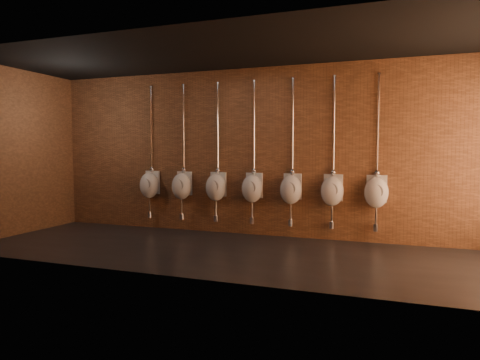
{
  "coord_description": "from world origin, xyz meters",
  "views": [
    {
      "loc": [
        2.58,
        -6.34,
        1.64
      ],
      "look_at": [
        -0.02,
        0.9,
        1.1
      ],
      "focal_mm": 32.0,
      "sensor_mm": 36.0,
      "label": 1
    }
  ],
  "objects_px": {
    "urinal_2": "(216,187)",
    "urinal_4": "(291,189)",
    "urinal_5": "(332,190)",
    "urinal_0": "(150,184)",
    "urinal_3": "(252,188)",
    "urinal_6": "(376,192)",
    "urinal_1": "(182,185)"
  },
  "relations": [
    {
      "from": "urinal_2",
      "to": "urinal_4",
      "type": "distance_m",
      "value": 1.5
    },
    {
      "from": "urinal_4",
      "to": "urinal_5",
      "type": "relative_size",
      "value": 1.0
    },
    {
      "from": "urinal_0",
      "to": "urinal_3",
      "type": "relative_size",
      "value": 1.0
    },
    {
      "from": "urinal_0",
      "to": "urinal_6",
      "type": "distance_m",
      "value": 4.5
    },
    {
      "from": "urinal_4",
      "to": "urinal_1",
      "type": "bearing_deg",
      "value": 180.0
    },
    {
      "from": "urinal_3",
      "to": "urinal_6",
      "type": "distance_m",
      "value": 2.25
    },
    {
      "from": "urinal_3",
      "to": "urinal_6",
      "type": "xyz_separation_m",
      "value": [
        2.25,
        0.0,
        0.0
      ]
    },
    {
      "from": "urinal_0",
      "to": "urinal_4",
      "type": "distance_m",
      "value": 3.0
    },
    {
      "from": "urinal_5",
      "to": "urinal_1",
      "type": "bearing_deg",
      "value": 180.0
    },
    {
      "from": "urinal_5",
      "to": "urinal_6",
      "type": "xyz_separation_m",
      "value": [
        0.75,
        0.0,
        0.0
      ]
    },
    {
      "from": "urinal_1",
      "to": "urinal_3",
      "type": "distance_m",
      "value": 1.5
    },
    {
      "from": "urinal_5",
      "to": "urinal_2",
      "type": "bearing_deg",
      "value": 180.0
    },
    {
      "from": "urinal_1",
      "to": "urinal_6",
      "type": "xyz_separation_m",
      "value": [
        3.75,
        0.0,
        0.0
      ]
    },
    {
      "from": "urinal_5",
      "to": "urinal_0",
      "type": "bearing_deg",
      "value": 180.0
    },
    {
      "from": "urinal_0",
      "to": "urinal_6",
      "type": "relative_size",
      "value": 1.0
    },
    {
      "from": "urinal_5",
      "to": "urinal_4",
      "type": "bearing_deg",
      "value": 180.0
    },
    {
      "from": "urinal_2",
      "to": "urinal_4",
      "type": "height_order",
      "value": "same"
    },
    {
      "from": "urinal_4",
      "to": "urinal_0",
      "type": "bearing_deg",
      "value": 180.0
    },
    {
      "from": "urinal_5",
      "to": "urinal_6",
      "type": "distance_m",
      "value": 0.75
    },
    {
      "from": "urinal_0",
      "to": "urinal_4",
      "type": "height_order",
      "value": "same"
    },
    {
      "from": "urinal_2",
      "to": "urinal_1",
      "type": "bearing_deg",
      "value": 180.0
    },
    {
      "from": "urinal_2",
      "to": "urinal_6",
      "type": "relative_size",
      "value": 1.0
    },
    {
      "from": "urinal_1",
      "to": "urinal_4",
      "type": "bearing_deg",
      "value": 0.0
    },
    {
      "from": "urinal_4",
      "to": "urinal_5",
      "type": "bearing_deg",
      "value": 0.0
    },
    {
      "from": "urinal_1",
      "to": "urinal_5",
      "type": "distance_m",
      "value": 3.0
    },
    {
      "from": "urinal_3",
      "to": "urinal_0",
      "type": "bearing_deg",
      "value": 180.0
    },
    {
      "from": "urinal_6",
      "to": "urinal_3",
      "type": "bearing_deg",
      "value": 180.0
    },
    {
      "from": "urinal_2",
      "to": "urinal_5",
      "type": "xyz_separation_m",
      "value": [
        2.25,
        0.0,
        0.0
      ]
    },
    {
      "from": "urinal_2",
      "to": "urinal_4",
      "type": "bearing_deg",
      "value": 0.0
    },
    {
      "from": "urinal_4",
      "to": "urinal_6",
      "type": "bearing_deg",
      "value": 0.0
    },
    {
      "from": "urinal_1",
      "to": "urinal_2",
      "type": "xyz_separation_m",
      "value": [
        0.75,
        0.0,
        0.0
      ]
    },
    {
      "from": "urinal_4",
      "to": "urinal_6",
      "type": "distance_m",
      "value": 1.5
    }
  ]
}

